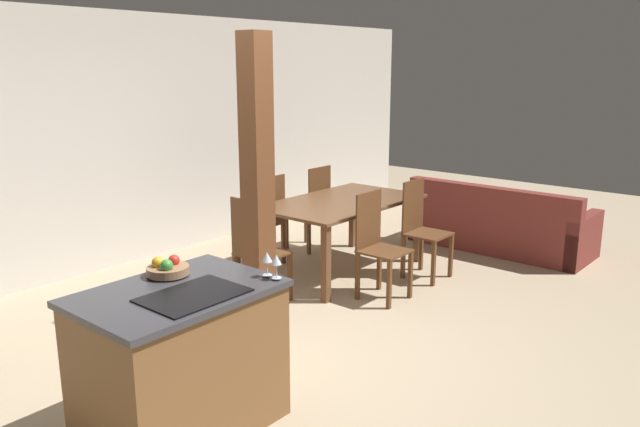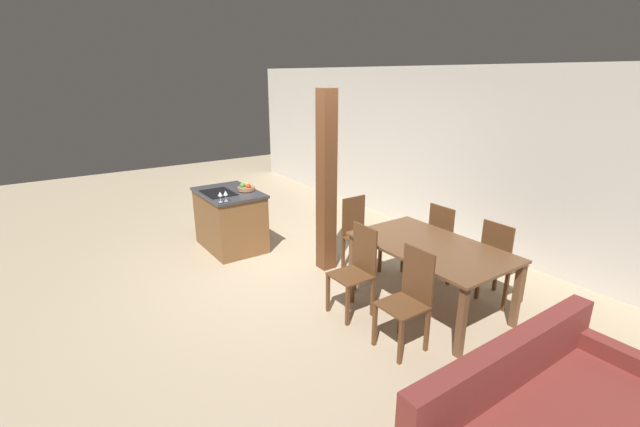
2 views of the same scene
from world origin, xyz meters
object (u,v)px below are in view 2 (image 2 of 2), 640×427
Objects in this scene: dining_table at (430,253)px; dining_chair_head_end at (358,233)px; dining_chair_near_right at (408,298)px; dining_chair_far_left at (445,241)px; wine_glass_near at (220,194)px; fruit_bowl at (246,188)px; kitchen_island at (230,220)px; timber_post at (326,183)px; wine_glass_middle at (226,193)px; dining_chair_near_left at (356,269)px; dining_chair_far_right at (500,261)px; couch at (540,426)px.

dining_table is 1.26m from dining_chair_head_end.
dining_chair_near_right is 1.00× the size of dining_chair_far_left.
wine_glass_near is at bearing -166.24° from dining_chair_near_right.
kitchen_island is at bearing -116.31° from fruit_bowl.
kitchen_island is 0.47× the size of timber_post.
wine_glass_middle is at bearing 90.00° from wine_glass_near.
dining_table is (2.84, 0.88, -0.27)m from fruit_bowl.
dining_chair_near_left reaches higher than kitchen_island.
dining_chair_far_right is at bearing -180.00° from dining_chair_far_left.
dining_chair_head_end is at bearing 49.43° from timber_post.
dining_chair_near_right is 1.49m from couch.
dining_chair_far_left is 0.48× the size of couch.
dining_chair_near_left is (2.07, 0.62, -0.49)m from wine_glass_middle.
timber_post reaches higher than kitchen_island.
wine_glass_near is 0.15× the size of dining_chair_head_end.
dining_chair_head_end is 0.42× the size of timber_post.
dining_chair_near_left is at bearing 8.31° from kitchen_island.
dining_chair_far_left is at bearing 117.89° from dining_chair_near_right.
timber_post reaches higher than dining_chair_head_end.
fruit_bowl is 0.11× the size of timber_post.
couch is at bearing 5.53° from wine_glass_middle.
wine_glass_near is 0.15× the size of dining_chair_near_right.
wine_glass_near reaches higher than dining_chair_far_right.
fruit_bowl is at bearing -162.85° from dining_table.
dining_table is 0.85m from dining_chair_far_right.
dining_chair_near_right is 1.48m from dining_chair_far_right.
wine_glass_middle is 0.15× the size of dining_chair_far_left.
kitchen_island is 2.04m from dining_chair_head_end.
wine_glass_near is 2.24m from dining_chair_near_left.
wine_glass_middle is 0.15× the size of dining_chair_far_right.
dining_chair_far_left is 1.00× the size of dining_chair_head_end.
dining_chair_head_end is at bearing 33.10° from kitchen_island.
kitchen_island is 1.13× the size of dining_chair_head_end.
fruit_bowl is at bearing 63.69° from kitchen_island.
fruit_bowl is 0.13× the size of couch.
dining_chair_head_end is at bearing 49.81° from wine_glass_near.
dining_chair_near_left is 2.26m from couch.
kitchen_island is at bearing 123.10° from dining_chair_head_end.
dining_chair_near_left is at bearing 180.00° from dining_chair_near_right.
dining_chair_near_right is at bearing -114.27° from dining_chair_head_end.
kitchen_island is at bearing 35.84° from dining_chair_far_left.
fruit_bowl reaches higher than couch.
kitchen_island is 7.66× the size of wine_glass_middle.
dining_chair_far_right is at bearing 36.32° from wine_glass_middle.
dining_chair_head_end reaches higher than dining_table.
wine_glass_middle is 0.15× the size of dining_chair_near_right.
dining_chair_near_right is 0.42× the size of timber_post.
fruit_bowl is 0.26× the size of dining_chair_far_left.
wine_glass_middle reaches higher than dining_chair_head_end.
wine_glass_near is 0.15× the size of dining_chair_near_left.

